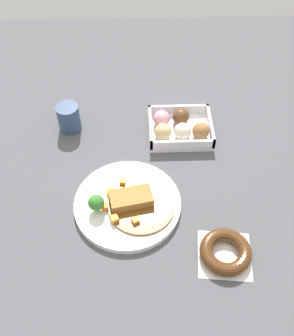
% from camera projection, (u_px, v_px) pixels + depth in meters
% --- Properties ---
extents(ground_plane, '(1.60, 1.60, 0.00)m').
position_uv_depth(ground_plane, '(145.00, 177.00, 1.06)').
color(ground_plane, '#4C4C51').
extents(curry_plate, '(0.27, 0.27, 0.07)m').
position_uv_depth(curry_plate, '(128.00, 204.00, 0.99)').
color(curry_plate, white).
rests_on(curry_plate, ground_plane).
extents(donut_box, '(0.18, 0.15, 0.06)m').
position_uv_depth(donut_box, '(179.00, 128.00, 1.14)').
color(donut_box, white).
rests_on(donut_box, ground_plane).
extents(chocolate_ring_donut, '(0.14, 0.14, 0.03)m').
position_uv_depth(chocolate_ring_donut, '(225.00, 252.00, 0.90)').
color(chocolate_ring_donut, white).
rests_on(chocolate_ring_donut, ground_plane).
extents(coffee_mug, '(0.07, 0.07, 0.08)m').
position_uv_depth(coffee_mug, '(69.00, 118.00, 1.15)').
color(coffee_mug, '#33476B').
rests_on(coffee_mug, ground_plane).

